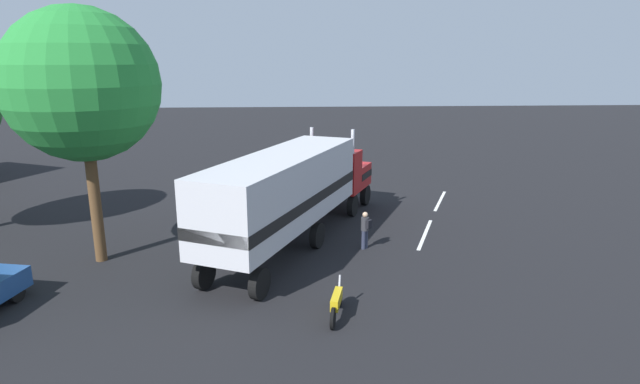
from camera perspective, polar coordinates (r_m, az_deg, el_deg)
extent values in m
plane|color=black|center=(28.95, 2.06, -1.22)|extent=(120.00, 120.00, 0.00)
cube|color=silver|center=(24.34, 11.58, -4.60)|extent=(4.14, 1.80, 0.01)
cube|color=silver|center=(30.17, 13.20, -0.95)|extent=(4.10, 1.89, 0.01)
cube|color=#B21919|center=(28.40, 2.80, 1.99)|extent=(2.69, 3.03, 1.20)
cube|color=#B21919|center=(26.81, 1.72, 2.34)|extent=(2.32, 2.86, 2.20)
cube|color=silver|center=(29.27, 3.39, 2.36)|extent=(0.96, 1.94, 1.08)
cube|color=black|center=(28.38, 2.80, 2.11)|extent=(2.70, 3.06, 0.36)
cylinder|color=silver|center=(26.57, -0.91, 3.56)|extent=(0.18, 0.18, 3.40)
cylinder|color=silver|center=(25.83, 3.61, 3.21)|extent=(0.18, 0.18, 3.40)
cube|color=silver|center=(20.97, -4.14, 0.38)|extent=(10.62, 6.78, 2.80)
cube|color=black|center=(21.08, -4.12, -0.72)|extent=(10.64, 6.82, 0.44)
cylinder|color=silver|center=(27.93, -0.52, 0.21)|extent=(1.45, 1.13, 0.64)
cylinder|color=black|center=(29.30, 0.92, 0.09)|extent=(1.12, 0.74, 1.10)
cylinder|color=black|center=(28.63, 5.05, -0.31)|extent=(1.12, 0.74, 1.10)
cylinder|color=black|center=(27.23, -0.78, -1.04)|extent=(1.12, 0.74, 1.10)
cylinder|color=black|center=(26.51, 3.64, -1.50)|extent=(1.12, 0.74, 1.10)
cylinder|color=black|center=(22.92, -5.45, -4.14)|extent=(1.12, 0.74, 1.10)
cylinder|color=black|center=(22.06, -0.32, -4.82)|extent=(1.12, 0.74, 1.10)
cylinder|color=black|center=(18.71, -12.77, -8.87)|extent=(1.12, 0.74, 1.10)
cylinder|color=black|center=(17.64, -6.74, -10.07)|extent=(1.12, 0.74, 1.10)
cylinder|color=#2D3347|center=(22.01, 4.86, -5.31)|extent=(0.18, 0.18, 0.82)
cylinder|color=#2D3347|center=(22.12, 5.10, -5.21)|extent=(0.18, 0.18, 0.82)
cylinder|color=#333338|center=(21.84, 5.02, -3.54)|extent=(0.34, 0.34, 0.58)
sphere|color=tan|center=(21.72, 5.04, -2.52)|extent=(0.23, 0.23, 0.23)
cube|color=black|center=(21.71, 5.44, -3.57)|extent=(0.30, 0.30, 0.36)
cylinder|color=black|center=(20.16, -30.68, -9.60)|extent=(0.67, 0.35, 0.64)
cylinder|color=black|center=(17.13, 2.20, -11.58)|extent=(0.66, 0.25, 0.66)
cylinder|color=black|center=(15.85, 1.44, -13.86)|extent=(0.66, 0.25, 0.66)
cube|color=gold|center=(16.36, 1.85, -11.80)|extent=(1.13, 0.49, 0.36)
cylinder|color=silver|center=(16.85, 2.17, -10.35)|extent=(0.29, 0.14, 0.69)
cylinder|color=brown|center=(21.95, -23.70, -0.92)|extent=(0.44, 0.44, 4.95)
sphere|color=#248233|center=(21.30, -24.94, 10.75)|extent=(5.70, 5.70, 5.70)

